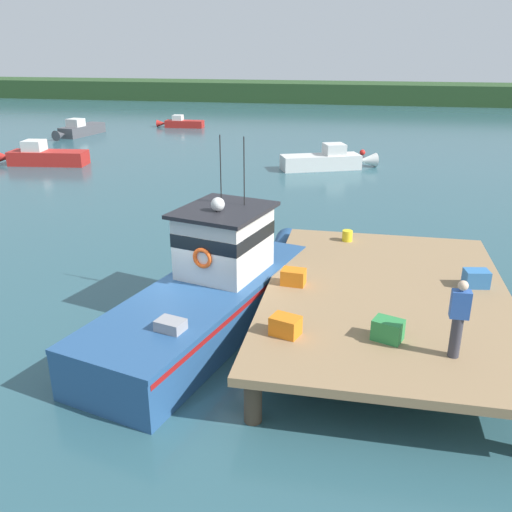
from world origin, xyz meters
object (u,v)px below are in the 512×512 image
at_px(crate_single_far, 293,277).
at_px(crate_stack_near_edge, 476,278).
at_px(deckhand_by_the_boat, 458,317).
at_px(moored_boat_far_left, 181,123).
at_px(crate_stack_mid_dock, 388,330).
at_px(moored_boat_mid_harbor, 79,130).
at_px(moored_boat_near_channel, 42,156).
at_px(moored_boat_far_right, 327,160).
at_px(crate_single_by_cleat, 285,326).
at_px(bait_bucket, 347,236).
at_px(main_fishing_boat, 214,287).
at_px(mooring_buoy_inshore, 362,152).

xyz_separation_m(crate_single_far, crate_stack_near_edge, (4.58, 0.77, 0.02)).
distance_m(deckhand_by_the_boat, moored_boat_far_left, 42.38).
height_order(crate_stack_mid_dock, moored_boat_far_left, crate_stack_mid_dock).
bearing_deg(deckhand_by_the_boat, moored_boat_mid_harbor, 128.09).
bearing_deg(moored_boat_near_channel, moored_boat_far_right, 7.06).
distance_m(crate_single_by_cleat, bait_bucket, 6.40).
bearing_deg(crate_stack_near_edge, moored_boat_mid_harbor, 132.63).
bearing_deg(deckhand_by_the_boat, crate_single_by_cleat, 176.26).
relative_size(moored_boat_mid_harbor, moored_boat_near_channel, 0.94).
height_order(deckhand_by_the_boat, moored_boat_far_left, deckhand_by_the_boat).
distance_m(crate_stack_near_edge, bait_bucket, 4.44).
xyz_separation_m(main_fishing_boat, crate_stack_mid_dock, (4.39, -2.29, 0.42)).
distance_m(crate_single_far, crate_single_by_cleat, 2.66).
distance_m(bait_bucket, moored_boat_far_right, 16.46).
xyz_separation_m(moored_boat_far_right, moored_boat_near_channel, (-17.44, -2.16, 0.00)).
distance_m(bait_bucket, deckhand_by_the_boat, 6.98).
bearing_deg(moored_boat_mid_harbor, main_fishing_boat, -56.47).
bearing_deg(bait_bucket, deckhand_by_the_boat, -70.22).
bearing_deg(moored_boat_near_channel, crate_stack_mid_dock, -44.95).
xyz_separation_m(crate_stack_mid_dock, mooring_buoy_inshore, (-0.88, 27.29, -1.23)).
bearing_deg(crate_single_by_cleat, deckhand_by_the_boat, -3.74).
bearing_deg(moored_boat_near_channel, crate_single_by_cleat, -48.38).
bearing_deg(deckhand_by_the_boat, crate_stack_mid_dock, 161.64).
bearing_deg(crate_single_far, mooring_buoy_inshore, 86.71).
xyz_separation_m(crate_stack_mid_dock, moored_boat_near_channel, (-20.33, 20.30, -0.91)).
bearing_deg(moored_boat_far_left, crate_stack_near_edge, -60.66).
xyz_separation_m(moored_boat_mid_harbor, mooring_buoy_inshore, (22.85, -4.18, -0.29)).
xyz_separation_m(moored_boat_far_right, mooring_buoy_inshore, (2.01, 4.83, -0.32)).
height_order(main_fishing_boat, crate_stack_near_edge, main_fishing_boat).
xyz_separation_m(crate_single_far, moored_boat_far_left, (-14.81, 35.28, -1.03)).
height_order(moored_boat_far_right, mooring_buoy_inshore, moored_boat_far_right).
height_order(deckhand_by_the_boat, moored_boat_mid_harbor, deckhand_by_the_boat).
height_order(moored_boat_mid_harbor, moored_boat_far_left, moored_boat_mid_harbor).
distance_m(moored_boat_mid_harbor, mooring_buoy_inshore, 23.23).
bearing_deg(mooring_buoy_inshore, deckhand_by_the_boat, -85.57).
relative_size(crate_stack_near_edge, moored_boat_near_channel, 0.10).
xyz_separation_m(crate_single_by_cleat, moored_boat_far_left, (-14.99, 37.93, -1.04)).
relative_size(bait_bucket, deckhand_by_the_boat, 0.21).
relative_size(moored_boat_far_right, moored_boat_near_channel, 0.98).
xyz_separation_m(crate_stack_near_edge, moored_boat_near_channel, (-22.61, 17.08, -0.91)).
height_order(crate_stack_mid_dock, bait_bucket, crate_stack_mid_dock).
bearing_deg(moored_boat_mid_harbor, crate_stack_near_edge, -47.37).
relative_size(crate_stack_near_edge, moored_boat_mid_harbor, 0.11).
bearing_deg(bait_bucket, moored_boat_far_left, 116.89).
distance_m(moored_boat_far_left, moored_boat_near_channel, 17.73).
height_order(deckhand_by_the_boat, moored_boat_near_channel, deckhand_by_the_boat).
bearing_deg(crate_stack_near_edge, crate_stack_mid_dock, -125.29).
bearing_deg(crate_stack_mid_dock, mooring_buoy_inshore, 91.84).
bearing_deg(moored_boat_near_channel, crate_single_far, -44.71).
bearing_deg(crate_single_by_cleat, crate_stack_near_edge, 37.83).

